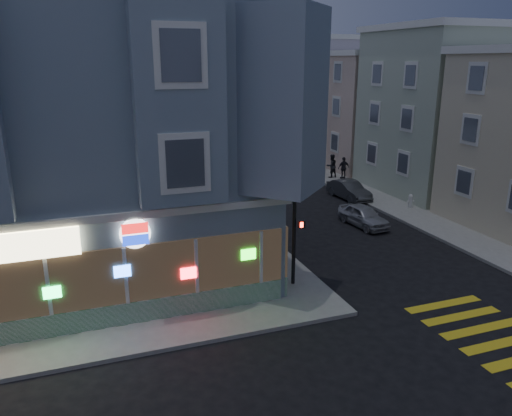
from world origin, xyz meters
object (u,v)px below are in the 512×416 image
parked_car_d (274,157)px  traffic_signal (296,210)px  parked_car_c (292,171)px  fire_hydrant (411,200)px  street_tree_near (287,117)px  parked_car_b (349,190)px  pedestrian_b (344,168)px  utility_pole (315,113)px  pedestrian_a (332,166)px  street_tree_far (256,109)px  parked_car_a (363,216)px

parked_car_d → traffic_signal: (-8.30, -22.78, 2.53)m
parked_car_d → traffic_signal: traffic_signal is taller
parked_car_c → fire_hydrant: (3.50, -9.94, -0.03)m
parked_car_d → traffic_signal: size_ratio=1.18×
street_tree_near → parked_car_b: 14.50m
pedestrian_b → fire_hydrant: pedestrian_b is taller
pedestrian_b → fire_hydrant: 8.26m
utility_pole → pedestrian_a: size_ratio=5.03×
utility_pole → pedestrian_a: utility_pole is taller
traffic_signal → street_tree_far: bearing=96.2°
utility_pole → traffic_signal: (-10.19, -19.12, -1.51)m
parked_car_b → pedestrian_a: bearing=69.8°
utility_pole → parked_car_a: size_ratio=2.62×
utility_pole → parked_car_a: utility_pole is taller
pedestrian_b → traffic_signal: 19.58m
pedestrian_a → parked_car_c: (-2.83, 0.99, -0.43)m
parked_car_c → pedestrian_a: bearing=-23.8°
parked_car_c → parked_car_d: 5.24m
pedestrian_a → parked_car_c: pedestrian_a is taller
fire_hydrant → parked_car_a: bearing=-158.2°
street_tree_near → parked_car_c: 8.67m
pedestrian_b → parked_car_c: size_ratio=0.39×
street_tree_far → fire_hydrant: bearing=-88.2°
pedestrian_a → traffic_signal: bearing=49.8°
utility_pole → fire_hydrant: size_ratio=10.87×
street_tree_far → pedestrian_a: (0.13, -16.53, -2.89)m
utility_pole → fire_hydrant: 12.26m
parked_car_a → parked_car_c: 11.73m
street_tree_far → traffic_signal: 34.71m
utility_pole → pedestrian_b: size_ratio=5.45×
street_tree_near → parked_car_d: 4.46m
street_tree_far → utility_pole: bearing=-90.8°
utility_pole → street_tree_near: (0.20, 6.00, -0.86)m
street_tree_far → parked_car_a: size_ratio=1.54×
pedestrian_a → utility_pole: bearing=-90.4°
parked_car_a → parked_car_d: parked_car_d is taller
parked_car_c → parked_car_d: parked_car_d is taller
street_tree_far → parked_car_b: (-1.50, -22.03, -3.33)m
parked_car_c → street_tree_near: bearing=65.9°
pedestrian_b → parked_car_b: bearing=61.7°
utility_pole → street_tree_near: size_ratio=1.70×
street_tree_far → pedestrian_a: bearing=-89.5°
street_tree_near → traffic_signal: street_tree_near is taller
street_tree_near → parked_car_c: size_ratio=1.25×
parked_car_c → street_tree_far: bearing=75.7°
parked_car_b → utility_pole: bearing=77.1°
parked_car_d → fire_hydrant: size_ratio=6.60×
parked_car_b → parked_car_c: (-1.20, 6.49, 0.01)m
traffic_signal → parked_car_d: bearing=93.6°
parked_car_a → parked_car_b: size_ratio=0.93×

